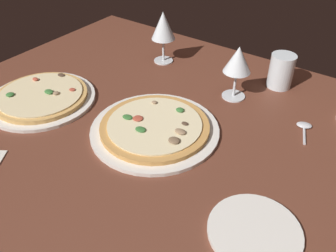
{
  "coord_description": "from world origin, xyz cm",
  "views": [
    {
      "loc": [
        37.81,
        -58.76,
        61.39
      ],
      "look_at": [
        -3.76,
        -0.66,
        7.0
      ],
      "focal_mm": 37.99,
      "sensor_mm": 36.0,
      "label": 1
    }
  ],
  "objects_px": {
    "side_plate": "(255,231)",
    "spoon": "(304,127)",
    "pizza_side": "(41,97)",
    "wine_glass_near": "(163,27)",
    "water_glass": "(281,73)",
    "wine_glass_far": "(238,61)",
    "pizza_main": "(155,128)"
  },
  "relations": [
    {
      "from": "side_plate",
      "to": "spoon",
      "type": "distance_m",
      "value": 0.38
    },
    {
      "from": "pizza_side",
      "to": "wine_glass_near",
      "type": "distance_m",
      "value": 0.45
    },
    {
      "from": "wine_glass_near",
      "to": "spoon",
      "type": "relative_size",
      "value": 1.84
    },
    {
      "from": "water_glass",
      "to": "spoon",
      "type": "relative_size",
      "value": 1.1
    },
    {
      "from": "pizza_side",
      "to": "wine_glass_far",
      "type": "bearing_deg",
      "value": 37.92
    },
    {
      "from": "water_glass",
      "to": "pizza_side",
      "type": "bearing_deg",
      "value": -137.61
    },
    {
      "from": "wine_glass_far",
      "to": "side_plate",
      "type": "xyz_separation_m",
      "value": [
        0.26,
        -0.41,
        -0.11
      ]
    },
    {
      "from": "wine_glass_far",
      "to": "side_plate",
      "type": "bearing_deg",
      "value": -58.02
    },
    {
      "from": "pizza_side",
      "to": "side_plate",
      "type": "height_order",
      "value": "pizza_side"
    },
    {
      "from": "water_glass",
      "to": "side_plate",
      "type": "distance_m",
      "value": 0.58
    },
    {
      "from": "pizza_main",
      "to": "water_glass",
      "type": "relative_size",
      "value": 3.21
    },
    {
      "from": "wine_glass_near",
      "to": "spoon",
      "type": "distance_m",
      "value": 0.55
    },
    {
      "from": "wine_glass_near",
      "to": "spoon",
      "type": "bearing_deg",
      "value": -10.5
    },
    {
      "from": "wine_glass_far",
      "to": "spoon",
      "type": "height_order",
      "value": "wine_glass_far"
    },
    {
      "from": "pizza_main",
      "to": "wine_glass_far",
      "type": "height_order",
      "value": "wine_glass_far"
    },
    {
      "from": "pizza_main",
      "to": "pizza_side",
      "type": "relative_size",
      "value": 1.08
    },
    {
      "from": "wine_glass_far",
      "to": "pizza_side",
      "type": "bearing_deg",
      "value": -142.08
    },
    {
      "from": "wine_glass_far",
      "to": "water_glass",
      "type": "height_order",
      "value": "wine_glass_far"
    },
    {
      "from": "pizza_main",
      "to": "water_glass",
      "type": "bearing_deg",
      "value": 66.96
    },
    {
      "from": "wine_glass_near",
      "to": "side_plate",
      "type": "relative_size",
      "value": 0.97
    },
    {
      "from": "water_glass",
      "to": "wine_glass_far",
      "type": "bearing_deg",
      "value": -121.77
    },
    {
      "from": "wine_glass_near",
      "to": "water_glass",
      "type": "bearing_deg",
      "value": 10.52
    },
    {
      "from": "water_glass",
      "to": "side_plate",
      "type": "xyz_separation_m",
      "value": [
        0.17,
        -0.55,
        -0.04
      ]
    },
    {
      "from": "pizza_side",
      "to": "pizza_main",
      "type": "bearing_deg",
      "value": 12.16
    },
    {
      "from": "spoon",
      "to": "wine_glass_near",
      "type": "bearing_deg",
      "value": 169.5
    },
    {
      "from": "side_plate",
      "to": "spoon",
      "type": "relative_size",
      "value": 1.9
    },
    {
      "from": "wine_glass_near",
      "to": "side_plate",
      "type": "xyz_separation_m",
      "value": [
        0.56,
        -0.48,
        -0.12
      ]
    },
    {
      "from": "wine_glass_far",
      "to": "spoon",
      "type": "bearing_deg",
      "value": -8.46
    },
    {
      "from": "pizza_main",
      "to": "side_plate",
      "type": "xyz_separation_m",
      "value": [
        0.35,
        -0.14,
        -0.01
      ]
    },
    {
      "from": "pizza_side",
      "to": "side_plate",
      "type": "relative_size",
      "value": 1.72
    },
    {
      "from": "pizza_main",
      "to": "pizza_side",
      "type": "bearing_deg",
      "value": -167.84
    },
    {
      "from": "wine_glass_far",
      "to": "wine_glass_near",
      "type": "distance_m",
      "value": 0.31
    }
  ]
}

